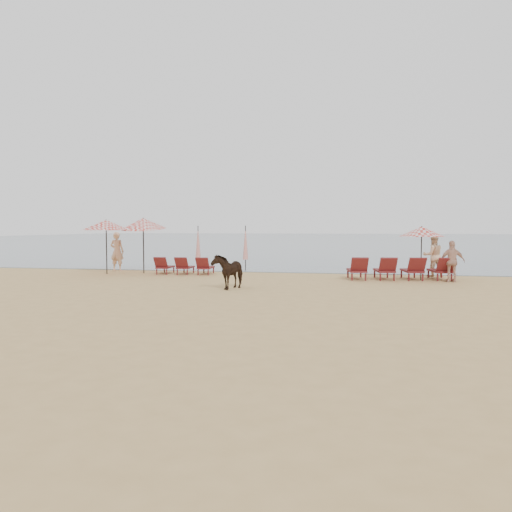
{
  "coord_description": "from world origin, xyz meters",
  "views": [
    {
      "loc": [
        3.69,
        -13.78,
        2.22
      ],
      "look_at": [
        0.0,
        5.0,
        1.1
      ],
      "focal_mm": 35.0,
      "sensor_mm": 36.0,
      "label": 1
    }
  ],
  "objects": [
    {
      "name": "ground",
      "position": [
        0.0,
        0.0,
        0.0
      ],
      "size": [
        120.0,
        120.0,
        0.0
      ],
      "primitive_type": "plane",
      "color": "tan",
      "rests_on": "ground"
    },
    {
      "name": "sea",
      "position": [
        0.0,
        80.0,
        0.0
      ],
      "size": [
        160.0,
        140.0,
        0.06
      ],
      "primitive_type": "cube",
      "color": "#51606B",
      "rests_on": "ground"
    },
    {
      "name": "lounger_cluster_left",
      "position": [
        -4.08,
        8.37,
        0.39
      ],
      "size": [
        2.64,
        1.65,
        0.56
      ],
      "rotation": [
        0.0,
        0.0,
        0.06
      ],
      "color": "#5D1616",
      "rests_on": "ground"
    },
    {
      "name": "lounger_cluster_right",
      "position": [
        5.57,
        7.77,
        0.46
      ],
      "size": [
        4.36,
        2.33,
        0.66
      ],
      "rotation": [
        0.0,
        0.0,
        0.14
      ],
      "color": "#5D1616",
      "rests_on": "ground"
    },
    {
      "name": "umbrella_open_left_a",
      "position": [
        -7.76,
        7.89,
        2.3
      ],
      "size": [
        2.25,
        2.25,
        2.56
      ],
      "rotation": [
        0.0,
        0.0,
        -0.41
      ],
      "color": "black",
      "rests_on": "ground"
    },
    {
      "name": "umbrella_open_left_b",
      "position": [
        -6.2,
        8.58,
        2.38
      ],
      "size": [
        2.15,
        2.2,
        2.75
      ],
      "rotation": [
        0.0,
        0.0,
        0.26
      ],
      "color": "black",
      "rests_on": "ground"
    },
    {
      "name": "umbrella_open_right",
      "position": [
        6.46,
        7.97,
        2.02
      ],
      "size": [
        1.84,
        1.84,
        2.25
      ],
      "rotation": [
        0.0,
        0.0,
        -0.0
      ],
      "color": "black",
      "rests_on": "ground"
    },
    {
      "name": "umbrella_closed_left",
      "position": [
        -4.15,
        10.72,
        1.4
      ],
      "size": [
        0.28,
        0.28,
        2.28
      ],
      "rotation": [
        0.0,
        0.0,
        0.23
      ],
      "color": "black",
      "rests_on": "ground"
    },
    {
      "name": "umbrella_closed_right",
      "position": [
        -1.73,
        11.04,
        1.4
      ],
      "size": [
        0.28,
        0.28,
        2.28
      ],
      "rotation": [
        0.0,
        0.0,
        -0.21
      ],
      "color": "black",
      "rests_on": "ground"
    },
    {
      "name": "cow",
      "position": [
        -0.72,
        3.55,
        0.63
      ],
      "size": [
        1.01,
        1.61,
        1.26
      ],
      "primitive_type": "imported",
      "rotation": [
        0.0,
        0.0,
        -0.23
      ],
      "color": "black",
      "rests_on": "ground"
    },
    {
      "name": "beachgoer_left",
      "position": [
        -8.01,
        9.45,
        0.99
      ],
      "size": [
        0.74,
        0.5,
        1.97
      ],
      "primitive_type": "imported",
      "rotation": [
        0.0,
        0.0,
        3.1
      ],
      "color": "#DEAB8A",
      "rests_on": "ground"
    },
    {
      "name": "beachgoer_right_a",
      "position": [
        7.16,
        9.5,
        0.94
      ],
      "size": [
        1.05,
        0.9,
        1.89
      ],
      "primitive_type": "imported",
      "rotation": [
        0.0,
        0.0,
        3.36
      ],
      "color": "#E3B68E",
      "rests_on": "ground"
    },
    {
      "name": "beachgoer_right_b",
      "position": [
        7.59,
        7.38,
        0.83
      ],
      "size": [
        1.0,
        0.47,
        1.67
      ],
      "primitive_type": "imported",
      "rotation": [
        0.0,
        0.0,
        3.21
      ],
      "color": "tan",
      "rests_on": "ground"
    }
  ]
}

